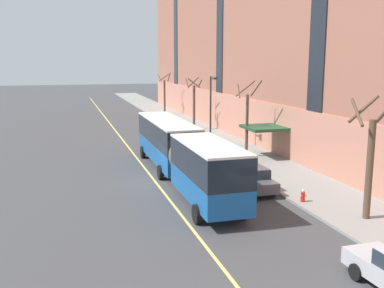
% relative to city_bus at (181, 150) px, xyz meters
% --- Properties ---
extents(ground_plane, '(260.00, 260.00, 0.00)m').
position_rel_city_bus_xyz_m(ground_plane, '(-1.59, 0.09, -2.13)').
color(ground_plane, '#424244').
extents(sidewalk, '(5.17, 160.00, 0.15)m').
position_rel_city_bus_xyz_m(sidewalk, '(7.48, 3.09, -2.05)').
color(sidewalk, gray).
rests_on(sidewalk, ground).
extents(city_bus, '(2.81, 19.43, 3.67)m').
position_rel_city_bus_xyz_m(city_bus, '(0.00, 0.00, 0.00)').
color(city_bus, '#19569E').
rests_on(city_bus, ground).
extents(parked_car_silver_0, '(2.09, 4.47, 1.56)m').
position_rel_city_bus_xyz_m(parked_car_silver_0, '(3.64, 6.58, -1.34)').
color(parked_car_silver_0, '#B7B7BC').
rests_on(parked_car_silver_0, ground).
extents(parked_car_white_1, '(2.05, 4.83, 1.56)m').
position_rel_city_bus_xyz_m(parked_car_white_1, '(3.82, 17.57, -1.34)').
color(parked_car_white_1, silver).
rests_on(parked_car_white_1, ground).
extents(parked_car_darkgray_2, '(1.95, 4.66, 1.56)m').
position_rel_city_bus_xyz_m(parked_car_darkgray_2, '(3.69, -3.40, -1.34)').
color(parked_car_darkgray_2, '#4C4C51').
rests_on(parked_car_darkgray_2, ground).
extents(parked_car_darkgray_4, '(2.01, 4.24, 1.56)m').
position_rel_city_bus_xyz_m(parked_car_darkgray_4, '(3.80, 25.48, -1.34)').
color(parked_car_darkgray_4, '#4C4C51').
rests_on(parked_car_darkgray_4, ground).
extents(street_tree_near_corner, '(1.96, 1.84, 6.18)m').
position_rel_city_bus_xyz_m(street_tree_near_corner, '(7.10, -10.01, 1.10)').
color(street_tree_near_corner, brown).
rests_on(street_tree_near_corner, sidewalk).
extents(street_tree_mid_block, '(1.92, 1.70, 6.35)m').
position_rel_city_bus_xyz_m(street_tree_mid_block, '(7.14, 5.61, 1.17)').
color(street_tree_mid_block, brown).
rests_on(street_tree_mid_block, sidewalk).
extents(street_tree_far_uptown, '(1.73, 1.84, 6.05)m').
position_rel_city_bus_xyz_m(street_tree_far_uptown, '(7.10, 21.14, 1.17)').
color(street_tree_far_uptown, brown).
rests_on(street_tree_far_uptown, sidewalk).
extents(street_tree_far_downtown, '(1.77, 1.77, 6.21)m').
position_rel_city_bus_xyz_m(street_tree_far_downtown, '(7.13, 36.80, 1.08)').
color(street_tree_far_downtown, brown).
rests_on(street_tree_far_downtown, sidewalk).
extents(street_lamp, '(0.36, 1.48, 6.51)m').
position_rel_city_bus_xyz_m(street_lamp, '(5.50, 9.99, 2.04)').
color(street_lamp, '#2D2D30').
rests_on(street_lamp, sidewalk).
extents(fire_hydrant, '(0.42, 0.24, 0.72)m').
position_rel_city_bus_xyz_m(fire_hydrant, '(5.40, -6.76, -1.63)').
color(fire_hydrant, red).
rests_on(fire_hydrant, sidewalk).
extents(lane_centerline, '(0.16, 140.00, 0.01)m').
position_rel_city_bus_xyz_m(lane_centerline, '(-1.70, 3.09, -2.12)').
color(lane_centerline, '#E0D66B').
rests_on(lane_centerline, ground).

